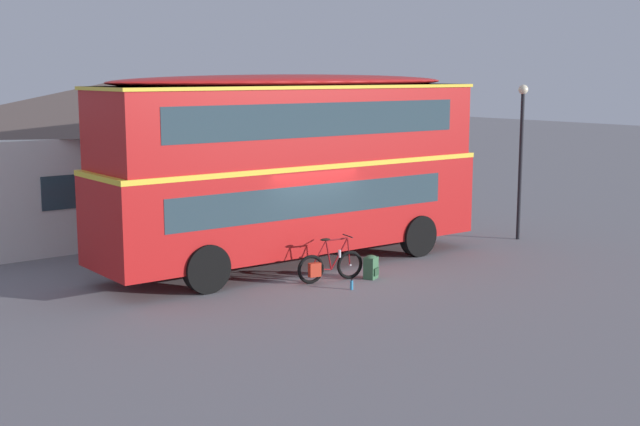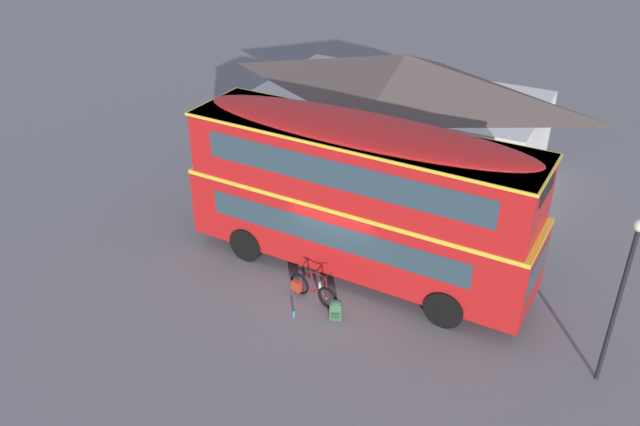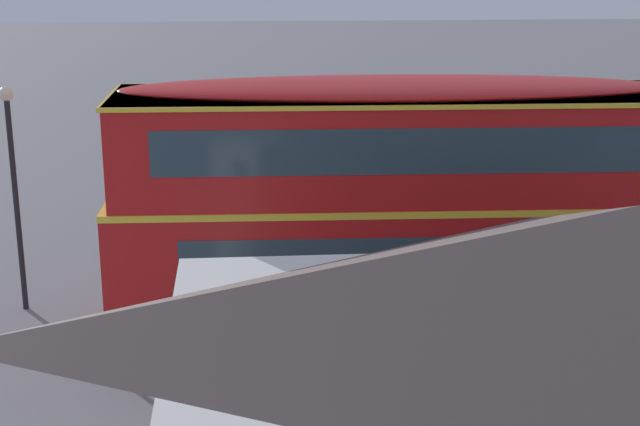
{
  "view_description": "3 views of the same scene",
  "coord_description": "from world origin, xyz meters",
  "px_view_note": "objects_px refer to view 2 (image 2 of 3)",
  "views": [
    {
      "loc": [
        -12.3,
        -16.43,
        4.82
      ],
      "look_at": [
        0.84,
        0.49,
        1.31
      ],
      "focal_mm": 48.08,
      "sensor_mm": 36.0,
      "label": 1
    },
    {
      "loc": [
        7.24,
        -14.08,
        11.49
      ],
      "look_at": [
        -0.63,
        0.15,
        2.08
      ],
      "focal_mm": 36.72,
      "sensor_mm": 36.0,
      "label": 2
    },
    {
      "loc": [
        2.61,
        17.99,
        7.45
      ],
      "look_at": [
        1.55,
        0.29,
        2.14
      ],
      "focal_mm": 54.45,
      "sensor_mm": 36.0,
      "label": 3
    }
  ],
  "objects_px": {
    "touring_bicycle": "(311,289)",
    "backpack_on_ground": "(336,309)",
    "water_bottle_blue_sports": "(294,314)",
    "street_lamp": "(623,286)",
    "double_decker_bus": "(359,193)"
  },
  "relations": [
    {
      "from": "backpack_on_ground",
      "to": "water_bottle_blue_sports",
      "type": "bearing_deg",
      "value": -153.16
    },
    {
      "from": "backpack_on_ground",
      "to": "water_bottle_blue_sports",
      "type": "relative_size",
      "value": 2.39
    },
    {
      "from": "double_decker_bus",
      "to": "water_bottle_blue_sports",
      "type": "bearing_deg",
      "value": -99.91
    },
    {
      "from": "touring_bicycle",
      "to": "water_bottle_blue_sports",
      "type": "height_order",
      "value": "touring_bicycle"
    },
    {
      "from": "double_decker_bus",
      "to": "street_lamp",
      "type": "bearing_deg",
      "value": -10.44
    },
    {
      "from": "water_bottle_blue_sports",
      "to": "street_lamp",
      "type": "xyz_separation_m",
      "value": [
        7.68,
        1.57,
        2.68
      ]
    },
    {
      "from": "double_decker_bus",
      "to": "street_lamp",
      "type": "height_order",
      "value": "double_decker_bus"
    },
    {
      "from": "backpack_on_ground",
      "to": "street_lamp",
      "type": "xyz_separation_m",
      "value": [
        6.65,
        1.05,
        2.5
      ]
    },
    {
      "from": "touring_bicycle",
      "to": "street_lamp",
      "type": "height_order",
      "value": "street_lamp"
    },
    {
      "from": "water_bottle_blue_sports",
      "to": "street_lamp",
      "type": "distance_m",
      "value": 8.28
    },
    {
      "from": "touring_bicycle",
      "to": "backpack_on_ground",
      "type": "height_order",
      "value": "touring_bicycle"
    },
    {
      "from": "touring_bicycle",
      "to": "street_lamp",
      "type": "xyz_separation_m",
      "value": [
        7.63,
        0.67,
        2.42
      ]
    },
    {
      "from": "touring_bicycle",
      "to": "backpack_on_ground",
      "type": "distance_m",
      "value": 1.05
    },
    {
      "from": "double_decker_bus",
      "to": "water_bottle_blue_sports",
      "type": "relative_size",
      "value": 43.81
    },
    {
      "from": "double_decker_bus",
      "to": "street_lamp",
      "type": "distance_m",
      "value": 7.29
    }
  ]
}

